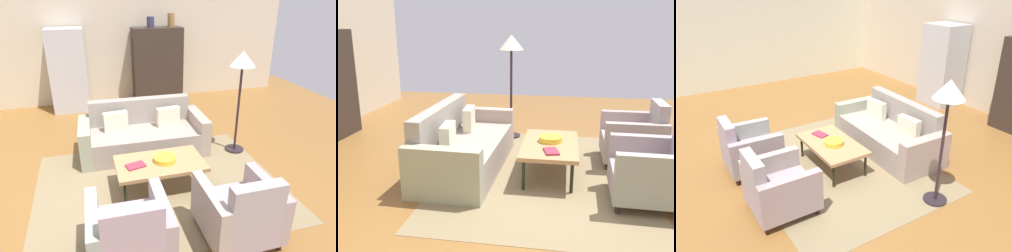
{
  "view_description": "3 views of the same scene",
  "coord_description": "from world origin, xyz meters",
  "views": [
    {
      "loc": [
        -0.52,
        -3.39,
        2.52
      ],
      "look_at": [
        0.6,
        0.57,
        0.71
      ],
      "focal_mm": 32.12,
      "sensor_mm": 36.0,
      "label": 1
    },
    {
      "loc": [
        -4.19,
        -0.12,
        1.92
      ],
      "look_at": [
        0.23,
        0.61,
        0.65
      ],
      "focal_mm": 39.6,
      "sensor_mm": 36.0,
      "label": 2
    },
    {
      "loc": [
        4.39,
        -2.24,
        2.82
      ],
      "look_at": [
        0.07,
        0.45,
        0.51
      ],
      "focal_mm": 35.52,
      "sensor_mm": 36.0,
      "label": 3
    }
  ],
  "objects": [
    {
      "name": "refrigerator",
      "position": [
        -0.86,
        3.74,
        0.93
      ],
      "size": [
        0.8,
        0.73,
        1.85
      ],
      "color": "#B7BABF",
      "rests_on": "ground"
    },
    {
      "name": "coffee_table",
      "position": [
        0.34,
        0.06,
        0.39
      ],
      "size": [
        1.2,
        0.7,
        0.42
      ],
      "color": "black",
      "rests_on": "ground"
    },
    {
      "name": "armchair_right",
      "position": [
        0.94,
        -1.11,
        0.34
      ],
      "size": [
        0.8,
        0.8,
        0.88
      ],
      "rotation": [
        0.0,
        0.0,
        0.0
      ],
      "color": "#371C14",
      "rests_on": "ground"
    },
    {
      "name": "couch",
      "position": [
        0.34,
        1.24,
        0.29
      ],
      "size": [
        2.12,
        0.96,
        0.86
      ],
      "rotation": [
        0.0,
        0.0,
        3.12
      ],
      "color": "gray",
      "rests_on": "ground"
    },
    {
      "name": "armchair_left",
      "position": [
        -0.26,
        -1.11,
        0.34
      ],
      "size": [
        0.82,
        0.82,
        0.88
      ],
      "rotation": [
        0.0,
        0.0,
        -0.02
      ],
      "color": "#2B1F22",
      "rests_on": "ground"
    },
    {
      "name": "vase_round",
      "position": [
        1.6,
        3.84,
        1.96
      ],
      "size": [
        0.17,
        0.17,
        0.31
      ],
      "primitive_type": "cylinder",
      "color": "olive",
      "rests_on": "cabinet"
    },
    {
      "name": "cabinet",
      "position": [
        1.25,
        3.84,
        0.9
      ],
      "size": [
        1.2,
        0.51,
        1.8
      ],
      "color": "#312720",
      "rests_on": "ground"
    },
    {
      "name": "ground_plane",
      "position": [
        0.0,
        0.0,
        0.0
      ],
      "size": [
        11.26,
        11.26,
        0.0
      ],
      "primitive_type": "plane",
      "color": "brown"
    },
    {
      "name": "vase_tall",
      "position": [
        1.1,
        3.84,
        1.92
      ],
      "size": [
        0.18,
        0.18,
        0.24
      ],
      "primitive_type": "cylinder",
      "color": "#343252",
      "rests_on": "cabinet"
    },
    {
      "name": "wall_back",
      "position": [
        0.0,
        4.19,
        1.4
      ],
      "size": [
        9.38,
        0.12,
        2.8
      ],
      "primitive_type": "cube",
      "color": "beige",
      "rests_on": "ground"
    },
    {
      "name": "fruit_bowl",
      "position": [
        0.41,
        0.06,
        0.46
      ],
      "size": [
        0.3,
        0.3,
        0.07
      ],
      "primitive_type": "cylinder",
      "color": "gold",
      "rests_on": "coffee_table"
    },
    {
      "name": "floor_lamp",
      "position": [
        1.88,
        0.8,
        1.44
      ],
      "size": [
        0.4,
        0.4,
        1.72
      ],
      "color": "black",
      "rests_on": "ground"
    },
    {
      "name": "book_stack",
      "position": [
        -0.0,
        0.03,
        0.43
      ],
      "size": [
        0.28,
        0.21,
        0.02
      ],
      "color": "maroon",
      "rests_on": "coffee_table"
    },
    {
      "name": "area_rug",
      "position": [
        0.34,
        0.11,
        0.0
      ],
      "size": [
        3.4,
        2.6,
        0.01
      ],
      "primitive_type": "cube",
      "color": "#806E4E",
      "rests_on": "ground"
    }
  ]
}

